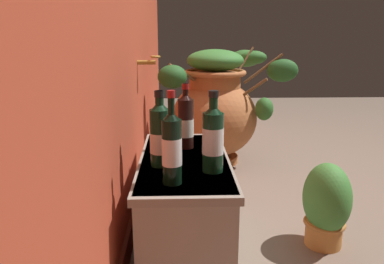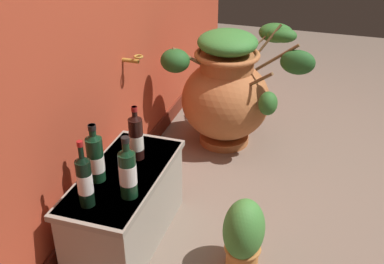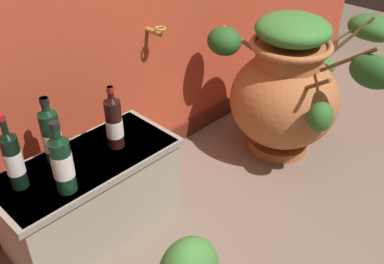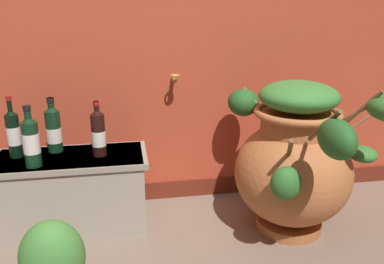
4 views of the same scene
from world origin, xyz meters
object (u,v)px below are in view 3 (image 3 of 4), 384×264
Objects in this scene: wine_bottle_middle at (51,134)px; wine_bottle_back at (62,161)px; wine_bottle_right at (13,158)px; wine_bottle_left at (114,121)px; terracotta_urn at (288,88)px.

wine_bottle_back is (-0.07, -0.20, 0.01)m from wine_bottle_middle.
wine_bottle_right reaches higher than wine_bottle_back.
wine_bottle_left is at bearing -23.32° from wine_bottle_middle.
terracotta_urn is 3.12× the size of wine_bottle_back.
terracotta_urn is 2.95× the size of wine_bottle_right.
wine_bottle_back is (-1.32, 0.14, 0.14)m from terracotta_urn.
wine_bottle_middle is at bearing 69.81° from wine_bottle_back.
wine_bottle_back is at bearing -52.40° from wine_bottle_right.
wine_bottle_right is 1.06× the size of wine_bottle_back.
wine_bottle_left is 0.95× the size of wine_bottle_back.
terracotta_urn reaches higher than wine_bottle_middle.
wine_bottle_back reaches higher than wine_bottle_left.
wine_bottle_middle is 0.20m from wine_bottle_right.
wine_bottle_left is 0.44m from wine_bottle_right.
wine_bottle_left is 0.99× the size of wine_bottle_middle.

